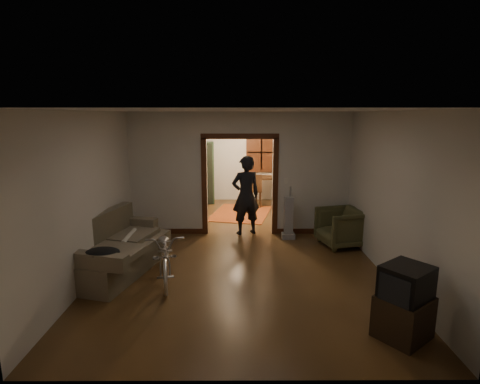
{
  "coord_description": "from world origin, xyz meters",
  "views": [
    {
      "loc": [
        -0.03,
        -7.69,
        2.74
      ],
      "look_at": [
        0.0,
        -0.3,
        1.2
      ],
      "focal_mm": 28.0,
      "sensor_mm": 36.0,
      "label": 1
    }
  ],
  "objects_px": {
    "sofa": "(119,243)",
    "desk": "(272,190)",
    "locker": "(199,173)",
    "armchair": "(341,227)",
    "person": "(246,195)",
    "bicycle": "(166,254)"
  },
  "relations": [
    {
      "from": "armchair",
      "to": "person",
      "type": "bearing_deg",
      "value": -126.06
    },
    {
      "from": "desk",
      "to": "person",
      "type": "bearing_deg",
      "value": -121.45
    },
    {
      "from": "person",
      "to": "locker",
      "type": "distance_m",
      "value": 3.43
    },
    {
      "from": "sofa",
      "to": "person",
      "type": "distance_m",
      "value": 3.12
    },
    {
      "from": "bicycle",
      "to": "locker",
      "type": "bearing_deg",
      "value": 78.71
    },
    {
      "from": "bicycle",
      "to": "sofa",
      "type": "bearing_deg",
      "value": 145.72
    },
    {
      "from": "sofa",
      "to": "person",
      "type": "xyz_separation_m",
      "value": [
        2.28,
        2.09,
        0.41
      ]
    },
    {
      "from": "armchair",
      "to": "locker",
      "type": "distance_m",
      "value": 5.24
    },
    {
      "from": "desk",
      "to": "locker",
      "type": "bearing_deg",
      "value": 162.73
    },
    {
      "from": "sofa",
      "to": "desk",
      "type": "height_order",
      "value": "sofa"
    },
    {
      "from": "armchair",
      "to": "locker",
      "type": "bearing_deg",
      "value": -153.0
    },
    {
      "from": "desk",
      "to": "bicycle",
      "type": "bearing_deg",
      "value": -127.6
    },
    {
      "from": "armchair",
      "to": "locker",
      "type": "relative_size",
      "value": 0.46
    },
    {
      "from": "sofa",
      "to": "bicycle",
      "type": "distance_m",
      "value": 0.98
    },
    {
      "from": "sofa",
      "to": "bicycle",
      "type": "bearing_deg",
      "value": -8.0
    },
    {
      "from": "sofa",
      "to": "desk",
      "type": "relative_size",
      "value": 1.96
    },
    {
      "from": "armchair",
      "to": "person",
      "type": "xyz_separation_m",
      "value": [
        -2.0,
        0.82,
        0.51
      ]
    },
    {
      "from": "bicycle",
      "to": "locker",
      "type": "height_order",
      "value": "locker"
    },
    {
      "from": "locker",
      "to": "armchair",
      "type": "bearing_deg",
      "value": -53.62
    },
    {
      "from": "armchair",
      "to": "desk",
      "type": "distance_m",
      "value": 4.01
    },
    {
      "from": "bicycle",
      "to": "desk",
      "type": "relative_size",
      "value": 1.51
    },
    {
      "from": "locker",
      "to": "person",
      "type": "bearing_deg",
      "value": -70.23
    }
  ]
}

